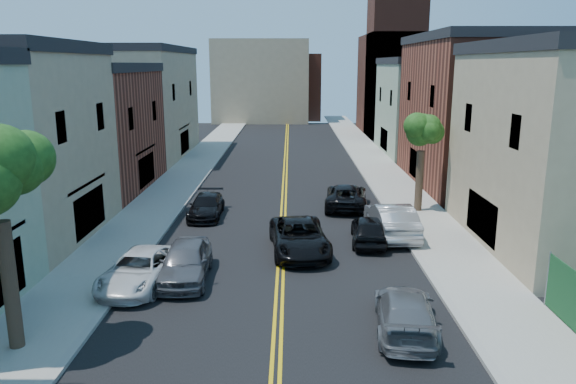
{
  "coord_description": "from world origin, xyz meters",
  "views": [
    {
      "loc": [
        0.41,
        -1.16,
        8.53
      ],
      "look_at": [
        0.29,
        26.72,
        2.0
      ],
      "focal_mm": 34.22,
      "sensor_mm": 36.0,
      "label": 1
    }
  ],
  "objects_px": {
    "grey_car_left": "(186,261)",
    "black_suv_lane": "(299,237)",
    "white_pickup": "(139,270)",
    "black_car_left": "(206,206)",
    "silver_car_right": "(391,220)",
    "grey_car_right": "(405,312)",
    "black_car_right": "(369,229)",
    "dark_car_right_far": "(346,196)"
  },
  "relations": [
    {
      "from": "grey_car_left",
      "to": "black_suv_lane",
      "type": "distance_m",
      "value": 5.7
    },
    {
      "from": "white_pickup",
      "to": "black_car_left",
      "type": "distance_m",
      "value": 10.07
    },
    {
      "from": "black_suv_lane",
      "to": "silver_car_right",
      "type": "bearing_deg",
      "value": 21.91
    },
    {
      "from": "black_car_left",
      "to": "grey_car_right",
      "type": "distance_m",
      "value": 16.17
    },
    {
      "from": "black_car_right",
      "to": "silver_car_right",
      "type": "bearing_deg",
      "value": -134.09
    },
    {
      "from": "grey_car_right",
      "to": "black_car_right",
      "type": "bearing_deg",
      "value": -83.36
    },
    {
      "from": "grey_car_left",
      "to": "black_suv_lane",
      "type": "relative_size",
      "value": 0.85
    },
    {
      "from": "grey_car_left",
      "to": "black_car_left",
      "type": "relative_size",
      "value": 1.06
    },
    {
      "from": "grey_car_left",
      "to": "silver_car_right",
      "type": "bearing_deg",
      "value": 29.8
    },
    {
      "from": "black_car_right",
      "to": "grey_car_right",
      "type": "bearing_deg",
      "value": 94.4
    },
    {
      "from": "white_pickup",
      "to": "black_car_right",
      "type": "distance_m",
      "value": 11.07
    },
    {
      "from": "dark_car_right_far",
      "to": "black_suv_lane",
      "type": "relative_size",
      "value": 0.97
    },
    {
      "from": "white_pickup",
      "to": "dark_car_right_far",
      "type": "distance_m",
      "value": 15.26
    },
    {
      "from": "black_suv_lane",
      "to": "black_car_right",
      "type": "bearing_deg",
      "value": 15.68
    },
    {
      "from": "black_car_left",
      "to": "black_suv_lane",
      "type": "height_order",
      "value": "black_suv_lane"
    },
    {
      "from": "silver_car_right",
      "to": "dark_car_right_far",
      "type": "bearing_deg",
      "value": -76.86
    },
    {
      "from": "black_suv_lane",
      "to": "grey_car_right",
      "type": "bearing_deg",
      "value": -72.24
    },
    {
      "from": "grey_car_right",
      "to": "black_car_left",
      "type": "bearing_deg",
      "value": -51.07
    },
    {
      "from": "grey_car_right",
      "to": "dark_car_right_far",
      "type": "height_order",
      "value": "dark_car_right_far"
    },
    {
      "from": "black_car_right",
      "to": "black_suv_lane",
      "type": "xyz_separation_m",
      "value": [
        -3.4,
        -1.33,
        0.05
      ]
    },
    {
      "from": "silver_car_right",
      "to": "black_suv_lane",
      "type": "height_order",
      "value": "silver_car_right"
    },
    {
      "from": "grey_car_left",
      "to": "black_suv_lane",
      "type": "bearing_deg",
      "value": 33.76
    },
    {
      "from": "grey_car_left",
      "to": "black_car_left",
      "type": "distance_m",
      "value": 9.4
    },
    {
      "from": "grey_car_right",
      "to": "silver_car_right",
      "type": "height_order",
      "value": "silver_car_right"
    },
    {
      "from": "silver_car_right",
      "to": "dark_car_right_far",
      "type": "xyz_separation_m",
      "value": [
        -1.7,
        5.7,
        -0.14
      ]
    },
    {
      "from": "black_car_right",
      "to": "dark_car_right_far",
      "type": "bearing_deg",
      "value": -81.6
    },
    {
      "from": "white_pickup",
      "to": "silver_car_right",
      "type": "bearing_deg",
      "value": 36.42
    },
    {
      "from": "black_car_left",
      "to": "dark_car_right_far",
      "type": "distance_m",
      "value": 8.44
    },
    {
      "from": "silver_car_right",
      "to": "white_pickup",
      "type": "bearing_deg",
      "value": 26.75
    },
    {
      "from": "silver_car_right",
      "to": "black_car_right",
      "type": "bearing_deg",
      "value": 37.59
    },
    {
      "from": "black_car_right",
      "to": "black_suv_lane",
      "type": "bearing_deg",
      "value": 26.17
    },
    {
      "from": "silver_car_right",
      "to": "dark_car_right_far",
      "type": "height_order",
      "value": "silver_car_right"
    },
    {
      "from": "white_pickup",
      "to": "grey_car_right",
      "type": "relative_size",
      "value": 1.04
    },
    {
      "from": "black_car_left",
      "to": "silver_car_right",
      "type": "relative_size",
      "value": 0.84
    },
    {
      "from": "black_car_right",
      "to": "white_pickup",
      "type": "bearing_deg",
      "value": 33.42
    },
    {
      "from": "white_pickup",
      "to": "black_car_left",
      "type": "height_order",
      "value": "white_pickup"
    },
    {
      "from": "black_car_left",
      "to": "silver_car_right",
      "type": "bearing_deg",
      "value": -20.48
    },
    {
      "from": "dark_car_right_far",
      "to": "black_car_left",
      "type": "bearing_deg",
      "value": 20.72
    },
    {
      "from": "grey_car_right",
      "to": "dark_car_right_far",
      "type": "bearing_deg",
      "value": -81.64
    },
    {
      "from": "grey_car_right",
      "to": "black_suv_lane",
      "type": "xyz_separation_m",
      "value": [
        -3.33,
        7.69,
        0.08
      ]
    },
    {
      "from": "white_pickup",
      "to": "grey_car_left",
      "type": "distance_m",
      "value": 1.82
    },
    {
      "from": "white_pickup",
      "to": "dark_car_right_far",
      "type": "bearing_deg",
      "value": 58.66
    }
  ]
}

